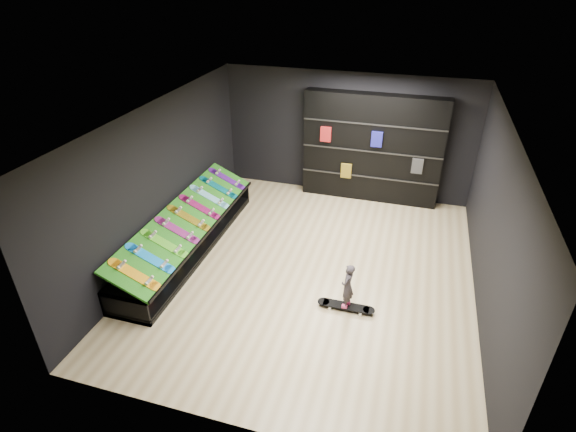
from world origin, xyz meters
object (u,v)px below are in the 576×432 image
(back_shelving, at_px, (372,149))
(child, at_px, (347,294))
(floor_skateboard, at_px, (346,308))
(display_rack, at_px, (189,238))

(back_shelving, xyz_separation_m, child, (0.21, -4.24, -0.96))
(back_shelving, xyz_separation_m, floor_skateboard, (0.21, -4.24, -1.26))
(display_rack, distance_m, child, 3.53)
(display_rack, height_order, floor_skateboard, display_rack)
(floor_skateboard, bearing_deg, back_shelving, 92.62)
(floor_skateboard, distance_m, child, 0.30)
(display_rack, height_order, back_shelving, back_shelving)
(display_rack, xyz_separation_m, floor_skateboard, (3.41, -0.92, -0.21))
(display_rack, distance_m, floor_skateboard, 3.54)
(display_rack, relative_size, back_shelving, 1.39)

